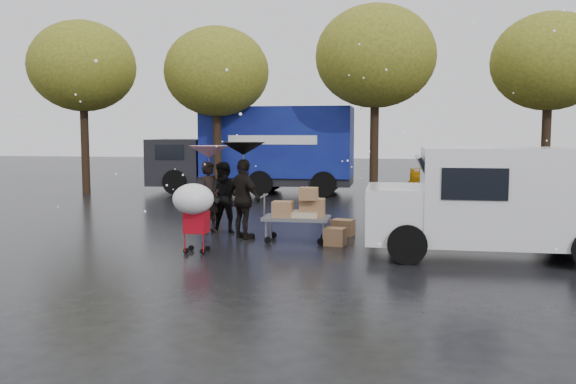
% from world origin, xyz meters
% --- Properties ---
extents(ground, '(90.00, 90.00, 0.00)m').
position_xyz_m(ground, '(0.00, 0.00, 0.00)').
color(ground, black).
rests_on(ground, ground).
extents(person_pink, '(0.72, 0.78, 1.78)m').
position_xyz_m(person_pink, '(-1.28, 1.69, 0.89)').
color(person_pink, black).
rests_on(person_pink, ground).
extents(person_middle, '(0.90, 0.72, 1.77)m').
position_xyz_m(person_middle, '(-0.91, 1.78, 0.88)').
color(person_middle, black).
rests_on(person_middle, ground).
extents(person_black, '(1.16, 1.04, 1.88)m').
position_xyz_m(person_black, '(-0.25, 1.05, 0.94)').
color(person_black, black).
rests_on(person_black, ground).
extents(umbrella_pink, '(0.97, 0.97, 2.17)m').
position_xyz_m(umbrella_pink, '(-1.28, 1.69, 2.02)').
color(umbrella_pink, '#4C4C4C').
rests_on(umbrella_pink, ground).
extents(umbrella_black, '(1.02, 1.02, 2.27)m').
position_xyz_m(umbrella_black, '(-0.25, 1.05, 2.12)').
color(umbrella_black, '#4C4C4C').
rests_on(umbrella_black, ground).
extents(vendor_cart, '(1.52, 0.80, 1.27)m').
position_xyz_m(vendor_cart, '(1.12, 0.84, 0.73)').
color(vendor_cart, slate).
rests_on(vendor_cart, ground).
extents(shopping_cart, '(0.84, 0.84, 1.46)m').
position_xyz_m(shopping_cart, '(-0.82, -0.90, 1.06)').
color(shopping_cart, '#AF0A18').
rests_on(shopping_cart, ground).
extents(white_van, '(4.91, 2.18, 2.20)m').
position_xyz_m(white_van, '(5.29, -0.15, 1.16)').
color(white_van, white).
rests_on(white_van, ground).
extents(blue_truck, '(8.30, 2.60, 3.50)m').
position_xyz_m(blue_truck, '(-2.26, 11.66, 1.76)').
color(blue_truck, navy).
rests_on(blue_truck, ground).
extents(box_ground_near, '(0.50, 0.43, 0.40)m').
position_xyz_m(box_ground_near, '(1.95, 0.54, 0.20)').
color(box_ground_near, brown).
rests_on(box_ground_near, ground).
extents(box_ground_far, '(0.60, 0.52, 0.39)m').
position_xyz_m(box_ground_far, '(2.01, 1.89, 0.20)').
color(box_ground_far, brown).
rests_on(box_ground_far, ground).
extents(yellow_taxi, '(4.50, 3.00, 1.42)m').
position_xyz_m(yellow_taxi, '(5.98, 12.55, 0.71)').
color(yellow_taxi, orange).
rests_on(yellow_taxi, ground).
extents(tree_row, '(21.60, 4.40, 7.12)m').
position_xyz_m(tree_row, '(-0.47, 10.00, 5.02)').
color(tree_row, black).
rests_on(tree_row, ground).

